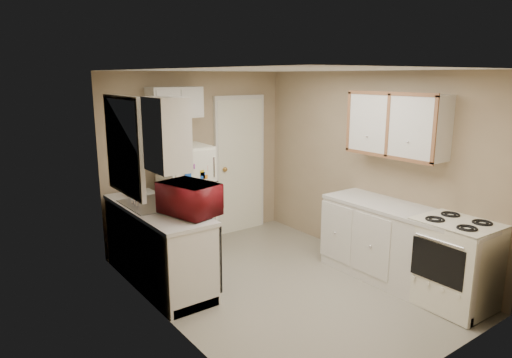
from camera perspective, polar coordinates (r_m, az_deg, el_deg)
floor at (r=5.39m, az=3.23°, el=-12.99°), size 3.80×3.80×0.00m
ceiling at (r=4.85m, az=3.60°, el=13.46°), size 3.80×3.80×0.00m
wall_left at (r=4.26m, az=-11.29°, el=-3.03°), size 3.80×3.80×0.00m
wall_right at (r=5.96m, az=13.83°, el=1.38°), size 3.80×3.80×0.00m
wall_back at (r=6.53m, az=-7.30°, el=2.63°), size 2.80×2.80×0.00m
wall_front at (r=3.78m, az=22.20°, el=-5.78°), size 2.80×2.80×0.00m
left_counter at (r=5.39m, az=-12.16°, el=-8.06°), size 0.60×1.80×0.90m
dishwasher at (r=4.99m, az=-6.22°, el=-9.06°), size 0.03×0.58×0.72m
sink at (r=5.39m, az=-13.02°, el=-3.50°), size 0.54×0.74×0.16m
microwave at (r=4.88m, az=-8.26°, el=-2.68°), size 0.68×0.49×0.41m
soap_bottle at (r=5.73m, az=-15.32°, el=-1.20°), size 0.11×0.11×0.19m
window_blinds at (r=5.14m, az=-16.10°, el=4.00°), size 0.10×0.98×1.08m
upper_cabinet_left at (r=4.39m, az=-11.09°, el=5.48°), size 0.30×0.45×0.70m
refrigerator at (r=6.10m, az=-8.68°, el=-2.67°), size 0.63×0.62×1.46m
cabinet_over_fridge at (r=6.12m, az=-10.14°, el=9.41°), size 0.70×0.30×0.40m
interior_door at (r=6.89m, az=-2.01°, el=1.74°), size 0.86×0.06×2.08m
right_counter at (r=5.46m, az=17.83°, el=-8.11°), size 0.60×2.00×0.90m
stove at (r=5.16m, az=23.50°, el=-9.71°), size 0.64×0.77×0.92m
upper_cabinet_right at (r=5.45m, az=17.19°, el=6.53°), size 0.30×1.20×0.70m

